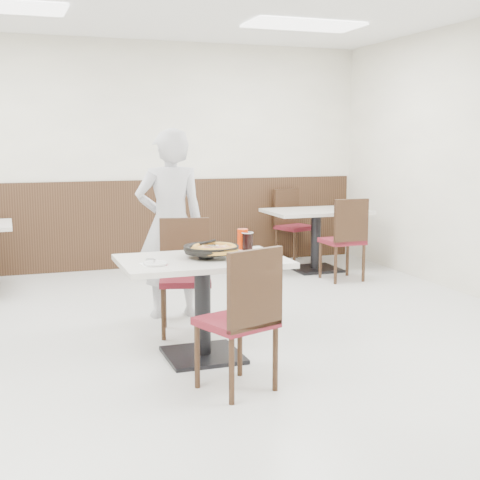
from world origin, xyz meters
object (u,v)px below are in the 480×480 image
object	(u,v)px
main_table	(203,308)
pizza	(214,250)
side_plate	(155,264)
diner_person	(170,224)
chair_near	(236,318)
chair_far	(185,277)
bg_table_right	(316,240)
red_cup	(243,239)
cola_glass	(247,241)
pizza_pan	(211,252)
bg_chair_right_far	(296,226)
bg_chair_right_near	(342,239)

from	to	relation	value
main_table	pizza	distance (m)	0.44
side_plate	diner_person	distance (m)	1.43
chair_near	chair_far	size ratio (longest dim) A/B	1.00
diner_person	bg_table_right	distance (m)	2.70
chair_near	pizza	bearing A→B (deg)	64.42
chair_near	bg_table_right	size ratio (longest dim) A/B	0.79
chair_far	side_plate	size ratio (longest dim) A/B	5.73
pizza	diner_person	xyz separation A→B (m)	(-0.03, 1.24, 0.04)
red_cup	cola_glass	bearing A→B (deg)	-60.92
main_table	cola_glass	world-z (taller)	cola_glass
chair_far	bg_table_right	bearing A→B (deg)	-122.39
pizza_pan	diner_person	distance (m)	1.21
chair_far	red_cup	distance (m)	0.63
side_plate	red_cup	size ratio (longest dim) A/B	1.04
side_plate	bg_chair_right_far	world-z (taller)	bg_chair_right_far
red_cup	bg_table_right	xyz separation A→B (m)	(1.82, 2.43, -0.45)
side_plate	red_cup	distance (m)	0.91
chair_far	diner_person	world-z (taller)	diner_person
diner_person	bg_chair_right_near	xyz separation A→B (m)	(2.22, 0.89, -0.38)
side_plate	cola_glass	size ratio (longest dim) A/B	1.27
pizza_pan	bg_table_right	world-z (taller)	pizza_pan
bg_table_right	chair_near	bearing A→B (deg)	-122.93
side_plate	bg_chair_right_near	distance (m)	3.49
main_table	pizza	bearing A→B (deg)	-10.80
main_table	bg_chair_right_far	bearing A→B (deg)	56.23
side_plate	pizza_pan	bearing A→B (deg)	18.40
chair_near	pizza_pan	distance (m)	0.78
chair_near	diner_person	distance (m)	1.95
chair_near	chair_far	distance (m)	1.34
pizza_pan	pizza	distance (m)	0.04
chair_near	bg_chair_right_far	xyz separation A→B (m)	(2.23, 4.06, 0.00)
chair_near	diner_person	world-z (taller)	diner_person
pizza	red_cup	bearing A→B (deg)	43.41
pizza	main_table	bearing A→B (deg)	169.20
pizza_pan	bg_chair_right_near	distance (m)	3.06
red_cup	bg_chair_right_near	distance (m)	2.62
red_cup	main_table	bearing A→B (deg)	-144.77
red_cup	chair_far	bearing A→B (deg)	137.46
cola_glass	diner_person	distance (m)	1.04
main_table	chair_near	bearing A→B (deg)	-88.06
cola_glass	bg_chair_right_near	distance (m)	2.63
pizza	bg_chair_right_near	bearing A→B (deg)	44.28
chair_near	red_cup	distance (m)	1.12
bg_chair_right_near	bg_table_right	bearing A→B (deg)	91.62
pizza	diner_person	size ratio (longest dim) A/B	0.21
main_table	bg_table_right	world-z (taller)	same
chair_near	pizza_pan	size ratio (longest dim) A/B	2.43
side_plate	diner_person	bearing A→B (deg)	72.38
chair_near	chair_far	bearing A→B (deg)	69.36
pizza	side_plate	size ratio (longest dim) A/B	2.13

